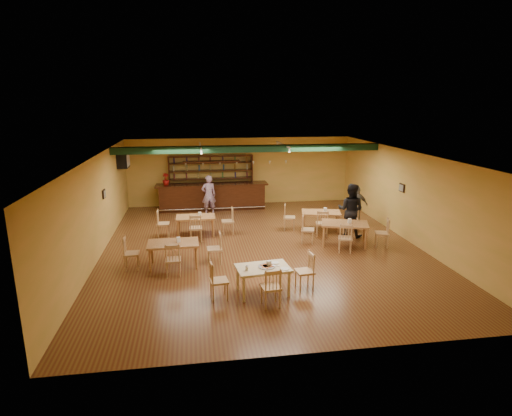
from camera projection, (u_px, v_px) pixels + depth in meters
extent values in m
plane|color=#5E2F1B|center=(261.00, 247.00, 13.64)|extent=(12.00, 12.00, 0.00)
cube|color=black|center=(250.00, 149.00, 15.61)|extent=(10.00, 0.30, 0.25)
cube|color=silver|center=(200.00, 146.00, 15.91)|extent=(0.05, 2.50, 0.05)
cube|color=silver|center=(283.00, 145.00, 16.37)|extent=(0.05, 2.50, 0.05)
cube|color=silver|center=(123.00, 160.00, 16.39)|extent=(0.34, 0.70, 0.48)
cube|color=black|center=(104.00, 194.00, 13.46)|extent=(0.04, 0.34, 0.28)
cube|color=black|center=(402.00, 188.00, 14.42)|extent=(0.04, 0.34, 0.28)
cube|color=black|center=(212.00, 196.00, 18.24)|extent=(4.79, 0.85, 1.13)
cube|color=black|center=(211.00, 181.00, 18.70)|extent=(3.71, 0.40, 2.28)
imported|color=#A8120F|center=(166.00, 179.00, 17.76)|extent=(0.36, 0.36, 0.50)
cube|color=olive|center=(196.00, 226.00, 14.77)|extent=(1.36, 0.83, 0.68)
cube|color=olive|center=(321.00, 221.00, 15.31)|extent=(1.54, 1.13, 0.69)
cube|color=olive|center=(174.00, 254.00, 11.96)|extent=(1.44, 0.88, 0.71)
cube|color=olive|center=(344.00, 234.00, 13.76)|extent=(1.68, 1.30, 0.74)
cube|color=beige|center=(263.00, 280.00, 10.27)|extent=(1.36, 0.96, 0.68)
cylinder|color=silver|center=(267.00, 267.00, 10.20)|extent=(0.49, 0.49, 0.01)
cylinder|color=#EAE5C6|center=(247.00, 268.00, 9.98)|extent=(0.08, 0.08, 0.11)
cube|color=white|center=(274.00, 263.00, 10.40)|extent=(0.21, 0.17, 0.03)
cube|color=silver|center=(272.00, 265.00, 10.26)|extent=(0.33, 0.22, 0.00)
cylinder|color=white|center=(285.00, 269.00, 10.08)|extent=(0.24, 0.24, 0.01)
imported|color=#7C4494|center=(209.00, 195.00, 17.36)|extent=(0.65, 0.48, 1.64)
imported|color=black|center=(351.00, 210.00, 14.52)|extent=(1.15, 1.10, 1.87)
imported|color=slate|center=(357.00, 206.00, 15.75)|extent=(0.95, 0.51, 1.54)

